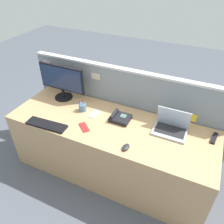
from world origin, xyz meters
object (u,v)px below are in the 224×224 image
(cell_phone_white_slab, at_px, (94,114))
(tv_remote, at_px, (214,138))
(laptop, at_px, (171,126))
(pen_cup, at_px, (82,107))
(cell_phone_red_case, at_px, (84,127))
(keyboard_main, at_px, (47,125))
(computer_mouse_right_hand, at_px, (126,147))
(desktop_monitor, at_px, (62,80))
(desk_phone, at_px, (120,118))

(cell_phone_white_slab, distance_m, tv_remote, 1.25)
(laptop, distance_m, pen_cup, 0.99)
(cell_phone_red_case, relative_size, tv_remote, 0.91)
(keyboard_main, distance_m, cell_phone_white_slab, 0.52)
(cell_phone_white_slab, bearing_deg, computer_mouse_right_hand, -29.52)
(desktop_monitor, bearing_deg, keyboard_main, -73.73)
(laptop, bearing_deg, cell_phone_red_case, -157.35)
(keyboard_main, xyz_separation_m, tv_remote, (1.60, 0.53, -0.00))
(keyboard_main, distance_m, computer_mouse_right_hand, 0.88)
(desk_phone, xyz_separation_m, cell_phone_red_case, (-0.28, -0.28, -0.02))
(desktop_monitor, relative_size, computer_mouse_right_hand, 5.90)
(computer_mouse_right_hand, bearing_deg, cell_phone_white_slab, 151.40)
(desk_phone, bearing_deg, cell_phone_white_slab, -173.76)
(computer_mouse_right_hand, relative_size, cell_phone_white_slab, 0.71)
(laptop, distance_m, tv_remote, 0.42)
(pen_cup, bearing_deg, cell_phone_white_slab, -4.93)
(computer_mouse_right_hand, bearing_deg, tv_remote, 38.36)
(pen_cup, xyz_separation_m, cell_phone_white_slab, (0.15, -0.01, -0.04))
(computer_mouse_right_hand, distance_m, pen_cup, 0.76)
(computer_mouse_right_hand, bearing_deg, desktop_monitor, 158.66)
(keyboard_main, xyz_separation_m, cell_phone_red_case, (0.37, 0.14, -0.01))
(computer_mouse_right_hand, bearing_deg, keyboard_main, -172.77)
(desk_phone, bearing_deg, keyboard_main, -147.51)
(desktop_monitor, height_order, cell_phone_white_slab, desktop_monitor)
(laptop, height_order, desk_phone, laptop)
(desktop_monitor, distance_m, cell_phone_white_slab, 0.58)
(keyboard_main, bearing_deg, cell_phone_white_slab, 43.35)
(desk_phone, relative_size, tv_remote, 1.22)
(desktop_monitor, xyz_separation_m, tv_remote, (1.76, -0.02, -0.22))
(computer_mouse_right_hand, xyz_separation_m, pen_cup, (-0.68, 0.35, 0.03))
(desk_phone, relative_size, cell_phone_white_slab, 1.46)
(desk_phone, xyz_separation_m, pen_cup, (-0.45, -0.02, 0.02))
(desk_phone, relative_size, keyboard_main, 0.47)
(pen_cup, height_order, cell_phone_red_case, pen_cup)
(cell_phone_red_case, bearing_deg, cell_phone_white_slab, 43.80)
(cell_phone_red_case, bearing_deg, keyboard_main, 149.52)
(cell_phone_red_case, bearing_deg, desk_phone, -5.71)
(desktop_monitor, distance_m, keyboard_main, 0.61)
(keyboard_main, xyz_separation_m, pen_cup, (0.20, 0.39, 0.03))
(laptop, height_order, cell_phone_red_case, laptop)
(desktop_monitor, xyz_separation_m, laptop, (1.34, -0.07, -0.18))
(laptop, distance_m, cell_phone_red_case, 0.88)
(desktop_monitor, relative_size, pen_cup, 3.59)
(pen_cup, height_order, cell_phone_white_slab, pen_cup)
(desktop_monitor, distance_m, laptop, 1.36)
(cell_phone_red_case, relative_size, cell_phone_white_slab, 1.10)
(cell_phone_red_case, height_order, cell_phone_white_slab, same)
(desk_phone, relative_size, computer_mouse_right_hand, 2.07)
(desktop_monitor, xyz_separation_m, pen_cup, (0.36, -0.15, -0.19))
(pen_cup, bearing_deg, desk_phone, 2.43)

